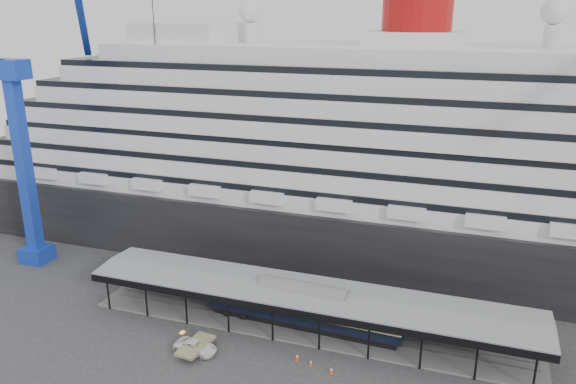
% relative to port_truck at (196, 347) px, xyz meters
% --- Properties ---
extents(ground, '(200.00, 200.00, 0.00)m').
position_rel_port_truck_xyz_m(ground, '(10.45, 4.28, -0.70)').
color(ground, '#333335').
rests_on(ground, ground).
extents(cruise_ship, '(130.00, 30.00, 43.90)m').
position_rel_port_truck_xyz_m(cruise_ship, '(10.50, 36.28, 17.65)').
color(cruise_ship, black).
rests_on(cruise_ship, ground).
extents(platform_canopy, '(56.00, 9.18, 5.30)m').
position_rel_port_truck_xyz_m(platform_canopy, '(10.45, 9.28, 1.66)').
color(platform_canopy, slate).
rests_on(platform_canopy, ground).
extents(crane_blue, '(22.63, 19.19, 47.60)m').
position_rel_port_truck_xyz_m(crane_blue, '(-34.67, 14.90, 19.26)').
color(crane_blue, blue).
rests_on(crane_blue, ground).
extents(port_truck, '(5.26, 2.82, 1.40)m').
position_rel_port_truck_xyz_m(port_truck, '(0.00, 0.00, 0.00)').
color(port_truck, white).
rests_on(port_truck, ground).
extents(pullman_carriage, '(25.08, 4.27, 24.51)m').
position_rel_port_truck_xyz_m(pullman_carriage, '(10.10, 9.28, 2.25)').
color(pullman_carriage, black).
rests_on(pullman_carriage, ground).
extents(traffic_cone_left, '(0.45, 0.45, 0.83)m').
position_rel_port_truck_xyz_m(traffic_cone_left, '(11.59, 2.32, -0.29)').
color(traffic_cone_left, '#E64C0C').
rests_on(traffic_cone_left, ground).
extents(traffic_cone_mid, '(0.53, 0.53, 0.80)m').
position_rel_port_truck_xyz_m(traffic_cone_mid, '(15.87, 1.18, -0.31)').
color(traffic_cone_mid, '#F8400D').
rests_on(traffic_cone_mid, ground).
extents(traffic_cone_right, '(0.45, 0.45, 0.71)m').
position_rel_port_truck_xyz_m(traffic_cone_right, '(13.33, 1.89, -0.35)').
color(traffic_cone_right, '#E05A0C').
rests_on(traffic_cone_right, ground).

